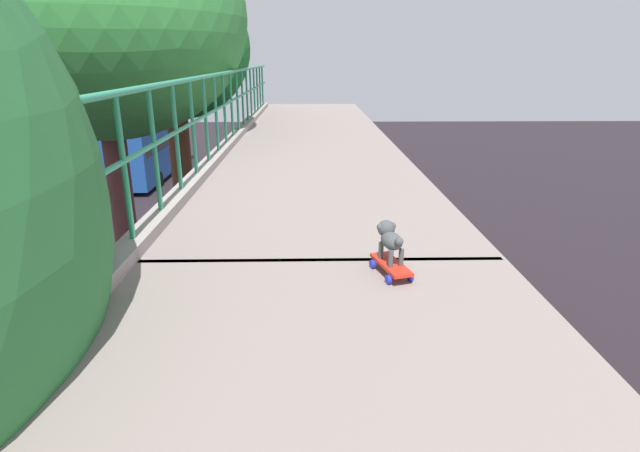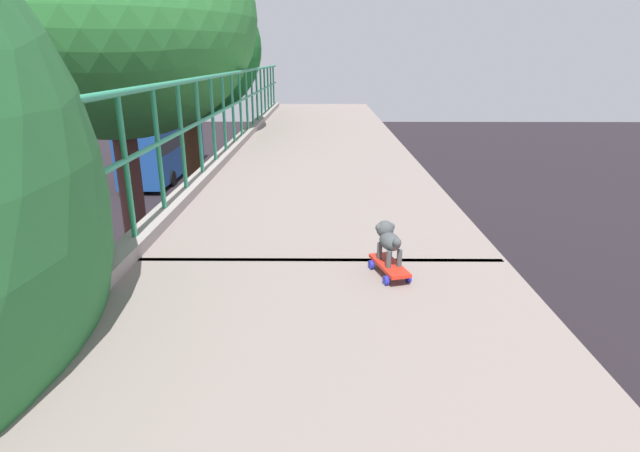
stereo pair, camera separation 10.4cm
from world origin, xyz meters
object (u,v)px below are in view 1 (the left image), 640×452
Objects in this scene: car_green_fifth at (90,310)px; city_bus at (151,147)px; small_dog at (390,238)px; car_blue_sixth at (41,253)px; toy_skateboard at (391,266)px.

car_green_fifth is 0.37× the size of city_bus.
city_bus is at bearing 110.41° from small_dog.
small_dog is (6.97, -9.73, 5.74)m from car_green_fifth.
small_dog is (10.59, -14.13, 5.70)m from car_blue_sixth.
car_green_fifth is 13.24m from toy_skateboard.
small_dog reaches higher than toy_skateboard.
car_green_fifth is at bearing 125.49° from toy_skateboard.
car_blue_sixth is 9.87× the size of toy_skateboard.
city_bus reaches higher than car_green_fifth.
toy_skateboard is at bearing -81.59° from small_dog.
toy_skateboard is at bearing -53.23° from car_blue_sixth.
small_dog reaches higher than car_blue_sixth.
car_blue_sixth is at bearing 126.86° from small_dog.
city_bus is (-0.47, 15.60, 1.31)m from car_blue_sixth.
car_blue_sixth is 18.55m from small_dog.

